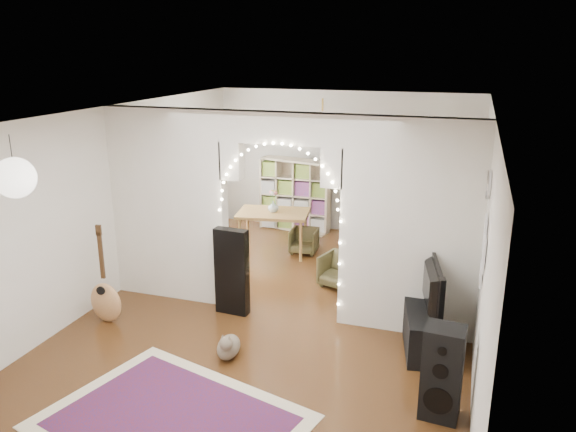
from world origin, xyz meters
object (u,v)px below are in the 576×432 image
(bookcase, at_px, (295,195))
(dining_chair_left, at_px, (304,241))
(dining_table, at_px, (273,216))
(floor_speaker, at_px, (442,373))
(media_console, at_px, (423,330))
(dining_chair_right, at_px, (340,270))
(acoustic_guitar, at_px, (104,287))

(bookcase, bearing_deg, dining_chair_left, -52.73)
(dining_table, bearing_deg, bookcase, 82.37)
(floor_speaker, height_order, dining_chair_left, floor_speaker)
(floor_speaker, relative_size, bookcase, 0.68)
(media_console, xyz_separation_m, dining_chair_left, (-2.29, 2.73, -0.03))
(bookcase, relative_size, dining_chair_left, 2.97)
(floor_speaker, xyz_separation_m, dining_chair_right, (-1.64, 2.75, -0.23))
(media_console, relative_size, dining_table, 0.76)
(media_console, relative_size, dining_chair_right, 1.85)
(dining_table, height_order, dining_chair_left, dining_table)
(acoustic_guitar, relative_size, floor_speaker, 1.19)
(acoustic_guitar, distance_m, dining_chair_right, 3.38)
(dining_chair_right, bearing_deg, media_console, -32.08)
(bookcase, bearing_deg, floor_speaker, -46.03)
(dining_chair_right, bearing_deg, floor_speaker, -43.05)
(media_console, distance_m, dining_chair_right, 2.04)
(floor_speaker, distance_m, media_console, 1.28)
(acoustic_guitar, relative_size, dining_chair_left, 2.38)
(dining_table, xyz_separation_m, dining_chair_right, (1.42, -1.00, -0.44))
(dining_chair_right, bearing_deg, bookcase, 137.58)
(acoustic_guitar, xyz_separation_m, dining_chair_left, (1.70, 3.31, -0.28))
(acoustic_guitar, distance_m, dining_table, 3.33)
(media_console, bearing_deg, bookcase, 115.24)
(floor_speaker, relative_size, dining_table, 0.72)
(dining_table, bearing_deg, media_console, -52.02)
(floor_speaker, xyz_separation_m, dining_table, (-3.06, 3.75, 0.21))
(bookcase, xyz_separation_m, dining_chair_left, (0.55, -1.21, -0.49))
(floor_speaker, height_order, dining_table, floor_speaker)
(media_console, bearing_deg, dining_table, 127.31)
(bookcase, bearing_deg, dining_table, -74.91)
(acoustic_guitar, xyz_separation_m, bookcase, (1.16, 4.51, 0.21))
(dining_table, distance_m, dining_chair_left, 0.71)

